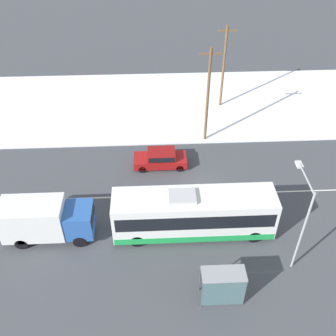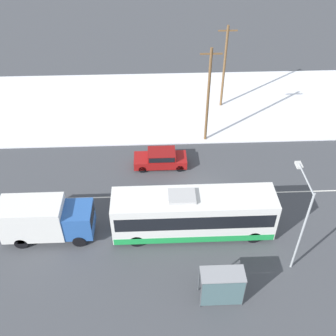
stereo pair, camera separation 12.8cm
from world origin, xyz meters
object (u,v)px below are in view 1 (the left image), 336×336
box_truck (45,219)px  streetlamp (302,213)px  pedestrian_at_stop (217,275)px  utility_pole_roadside (208,96)px  bus_shelter (224,285)px  city_bus (194,214)px  utility_pole_snowlot (224,66)px  sedan_car (161,158)px

box_truck → streetlamp: 16.63m
pedestrian_at_stop → utility_pole_roadside: utility_pole_roadside is taller
bus_shelter → utility_pole_roadside: bearing=86.6°
bus_shelter → utility_pole_roadside: utility_pole_roadside is taller
box_truck → utility_pole_roadside: bearing=41.9°
box_truck → bus_shelter: (11.25, -5.67, 0.00)m
city_bus → bus_shelter: 5.75m
bus_shelter → utility_pole_snowlot: utility_pole_snowlot is taller
utility_pole_roadside → utility_pole_snowlot: bearing=68.8°
box_truck → utility_pole_roadside: 16.71m
sedan_car → utility_pole_snowlot: size_ratio=0.52×
streetlamp → utility_pole_roadside: size_ratio=0.74×
utility_pole_roadside → utility_pole_snowlot: 6.43m
box_truck → streetlamp: streetlamp is taller
utility_pole_roadside → pedestrian_at_stop: bearing=-94.4°
streetlamp → utility_pole_snowlot: (-1.64, 19.65, 0.15)m
box_truck → pedestrian_at_stop: size_ratio=3.58×
city_bus → box_truck: city_bus is taller
utility_pole_snowlot → sedan_car: bearing=-124.2°
city_bus → pedestrian_at_stop: size_ratio=6.44×
pedestrian_at_stop → bus_shelter: 1.32m
bus_shelter → utility_pole_snowlot: (3.32, 22.65, 2.75)m
bus_shelter → sedan_car: bearing=103.8°
sedan_car → utility_pole_roadside: size_ratio=0.50×
box_truck → pedestrian_at_stop: bearing=-22.2°
city_bus → sedan_car: (-2.02, 7.41, -0.91)m
bus_shelter → utility_pole_roadside: (1.00, 16.65, 2.96)m
pedestrian_at_stop → streetlamp: (5.16, 1.85, 3.22)m
city_bus → streetlamp: (6.14, -2.64, 2.54)m
city_bus → box_truck: size_ratio=1.80×
box_truck → city_bus: bearing=-0.2°
pedestrian_at_stop → bus_shelter: bearing=-80.4°
box_truck → utility_pole_snowlot: 22.54m
sedan_car → utility_pole_snowlot: bearing=-124.2°
utility_pole_roadside → utility_pole_snowlot: (2.32, 6.00, -0.21)m
pedestrian_at_stop → box_truck: bearing=157.8°
city_bus → pedestrian_at_stop: bearing=-77.6°
sedan_car → utility_pole_roadside: 6.72m
box_truck → pedestrian_at_stop: 11.96m
sedan_car → utility_pole_snowlot: utility_pole_snowlot is taller
sedan_car → utility_pole_roadside: bearing=-139.4°
city_bus → sedan_car: 7.74m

